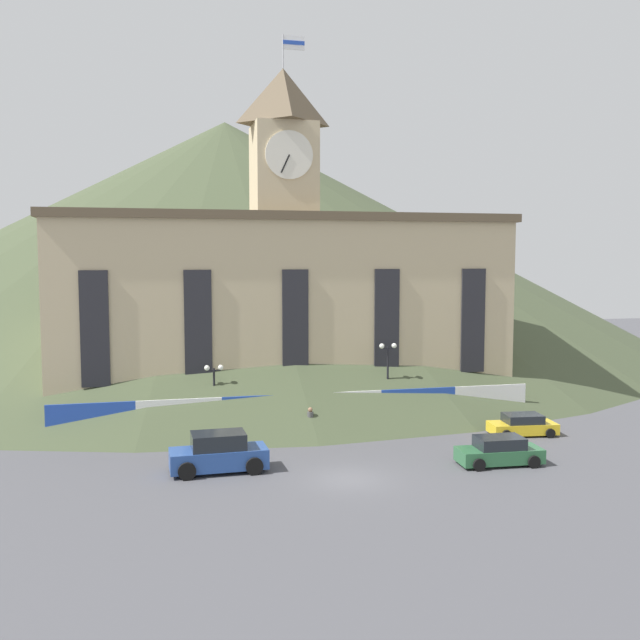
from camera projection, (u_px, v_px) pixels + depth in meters
ground_plane at (348, 479)px, 36.37m from camera, size 160.00×160.00×0.00m
civic_building at (284, 302)px, 53.38m from camera, size 33.85×9.16×27.44m
banner_fence at (303, 411)px, 47.14m from camera, size 32.29×0.12×2.32m
hillside_backdrop at (226, 233)px, 95.00m from camera, size 110.47×110.47×29.00m
street_lamp_far_left at (214, 381)px, 46.99m from camera, size 1.26×0.36×4.23m
street_lamp_right at (388, 364)px, 49.65m from camera, size 1.26×0.36×5.34m
car_green_wagon at (499, 452)px, 38.92m from camera, size 4.68×2.31×1.55m
car_yellow_coupe at (523, 425)px, 45.40m from camera, size 4.36×2.47×1.35m
car_blue_van at (219, 454)px, 37.60m from camera, size 5.16×2.48×2.10m
pedestrian at (310, 420)px, 45.06m from camera, size 0.48×0.48×1.85m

